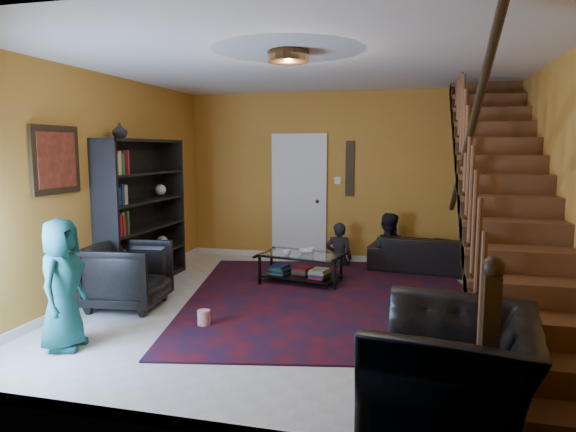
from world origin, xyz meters
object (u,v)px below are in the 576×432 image
at_px(armchair_left, 128,275).
at_px(coffee_table, 301,266).
at_px(armchair_right, 453,371).
at_px(bookshelf, 144,215).
at_px(sofa, 433,254).

xyz_separation_m(armchair_left, coffee_table, (1.74, 1.57, -0.15)).
bearing_deg(coffee_table, armchair_right, -62.08).
bearing_deg(bookshelf, coffee_table, 14.88).
xyz_separation_m(bookshelf, armchair_right, (3.90, -2.85, -0.57)).
bearing_deg(armchair_left, coffee_table, -54.14).
bearing_deg(sofa, armchair_left, 44.71).
bearing_deg(sofa, bookshelf, 30.85).
bearing_deg(armchair_right, coffee_table, -143.84).
distance_m(sofa, coffee_table, 2.14).
height_order(sofa, armchair_right, armchair_right).
distance_m(sofa, armchair_right, 4.55).
bearing_deg(armchair_right, bookshelf, -117.88).
xyz_separation_m(bookshelf, coffee_table, (2.10, 0.56, -0.73)).
bearing_deg(armchair_left, armchair_right, -123.50).
bearing_deg(armchair_right, armchair_left, -109.11).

